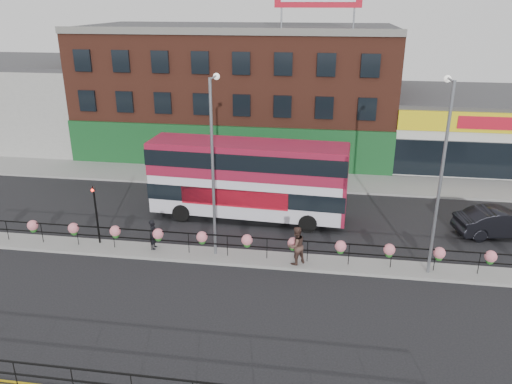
# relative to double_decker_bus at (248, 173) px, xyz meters

# --- Properties ---
(ground) EXTENTS (120.00, 120.00, 0.00)m
(ground) POSITION_rel_double_decker_bus_xyz_m (0.77, -5.13, -2.85)
(ground) COLOR black
(ground) RESTS_ON ground
(north_pavement) EXTENTS (60.00, 4.00, 0.15)m
(north_pavement) POSITION_rel_double_decker_bus_xyz_m (0.77, 6.87, -2.78)
(north_pavement) COLOR gray
(north_pavement) RESTS_ON ground
(median) EXTENTS (60.00, 1.60, 0.15)m
(median) POSITION_rel_double_decker_bus_xyz_m (0.77, -5.13, -2.78)
(median) COLOR gray
(median) RESTS_ON ground
(brick_building) EXTENTS (25.00, 12.21, 10.30)m
(brick_building) POSITION_rel_double_decker_bus_xyz_m (-3.23, 14.83, 2.28)
(brick_building) COLOR brown
(brick_building) RESTS_ON ground
(supermarket) EXTENTS (15.00, 12.25, 5.30)m
(supermarket) POSITION_rel_double_decker_bus_xyz_m (16.77, 14.77, -0.20)
(supermarket) COLOR silver
(supermarket) RESTS_ON ground
(warehouse_west) EXTENTS (15.50, 12.00, 7.30)m
(warehouse_west) POSITION_rel_double_decker_bus_xyz_m (-23.48, 14.87, 0.80)
(warehouse_west) COLOR #999995
(warehouse_west) RESTS_ON ground
(median_railing) EXTENTS (30.04, 0.56, 1.23)m
(median_railing) POSITION_rel_double_decker_bus_xyz_m (0.77, -5.13, -1.80)
(median_railing) COLOR black
(median_railing) RESTS_ON median
(south_railing) EXTENTS (20.04, 0.05, 1.12)m
(south_railing) POSITION_rel_double_decker_bus_xyz_m (-1.23, -15.23, -1.89)
(south_railing) COLOR black
(south_railing) RESTS_ON south_pavement
(double_decker_bus) EXTENTS (11.60, 3.34, 4.64)m
(double_decker_bus) POSITION_rel_double_decker_bus_xyz_m (0.00, 0.00, 0.00)
(double_decker_bus) COLOR silver
(double_decker_bus) RESTS_ON ground
(car) EXTENTS (3.76, 5.54, 1.59)m
(car) POSITION_rel_double_decker_bus_xyz_m (14.06, -0.32, -2.06)
(car) COLOR black
(car) RESTS_ON ground
(pedestrian_a) EXTENTS (0.65, 0.49, 1.59)m
(pedestrian_a) POSITION_rel_double_decker_bus_xyz_m (-4.14, -4.91, -1.90)
(pedestrian_a) COLOR black
(pedestrian_a) RESTS_ON median
(pedestrian_b) EXTENTS (1.66, 1.66, 1.94)m
(pedestrian_b) POSITION_rel_double_decker_bus_xyz_m (3.22, -5.42, -1.73)
(pedestrian_b) COLOR #4C342C
(pedestrian_b) RESTS_ON median
(lamp_column_west) EXTENTS (0.32, 1.55, 8.84)m
(lamp_column_west) POSITION_rel_double_decker_bus_xyz_m (-0.88, -4.79, 2.54)
(lamp_column_west) COLOR gray
(lamp_column_west) RESTS_ON median
(lamp_column_east) EXTENTS (0.32, 1.58, 9.00)m
(lamp_column_east) POSITION_rel_double_decker_bus_xyz_m (9.48, -5.09, 2.63)
(lamp_column_east) COLOR gray
(lamp_column_east) RESTS_ON median
(traffic_light_median) EXTENTS (0.15, 0.28, 3.65)m
(traffic_light_median) POSITION_rel_double_decker_bus_xyz_m (-7.23, -4.74, -0.38)
(traffic_light_median) COLOR black
(traffic_light_median) RESTS_ON median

